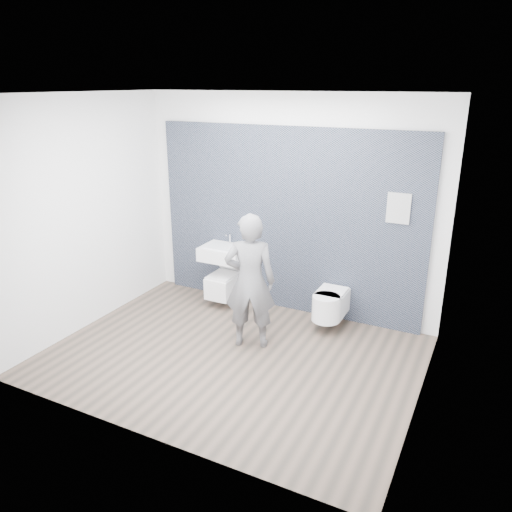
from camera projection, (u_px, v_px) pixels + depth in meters
The scene contains 8 objects.
ground at pixel (232, 356), 5.58m from camera, with size 4.00×4.00×0.00m, color brown.
room_shell at pixel (229, 204), 5.01m from camera, with size 4.00×4.00×4.00m.
tile_wall at pixel (284, 306), 6.82m from camera, with size 3.60×0.06×2.40m, color black.
washbasin at pixel (224, 253), 6.70m from camera, with size 0.60×0.45×0.45m.
toilet_square at pixel (224, 284), 6.83m from camera, with size 0.34×0.50×0.61m.
toilet_rounded at pixel (329, 305), 6.13m from camera, with size 0.35×0.60×0.32m.
info_placard at pixel (387, 329), 6.19m from camera, with size 0.26×0.03×0.35m, color white.
visitor at pixel (250, 281), 5.58m from camera, with size 0.57×0.38×1.58m, color slate.
Camera 1 is at (2.43, -4.26, 2.90)m, focal length 35.00 mm.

